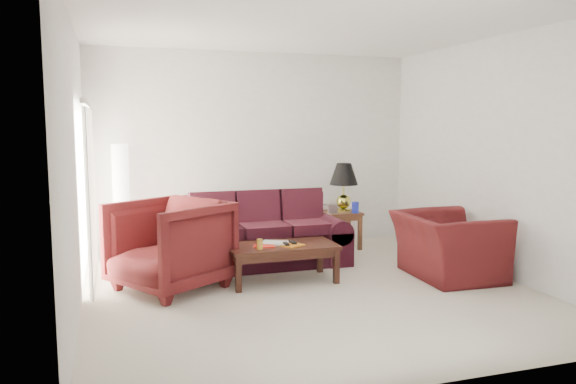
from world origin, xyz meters
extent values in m
plane|color=beige|center=(0.00, 0.00, 0.00)|extent=(5.00, 5.00, 0.00)
cube|color=silver|center=(-2.42, 1.30, 1.08)|extent=(0.10, 2.00, 2.16)
cube|color=black|center=(-0.92, 2.08, 0.72)|extent=(0.44, 0.33, 0.41)
cube|color=silver|center=(1.02, 1.83, 0.64)|extent=(0.14, 0.05, 0.14)
cylinder|color=#1B27B2|center=(1.36, 1.75, 0.66)|extent=(0.12, 0.12, 0.17)
cube|color=#B9BABE|center=(1.07, 2.18, 0.66)|extent=(0.17, 0.19, 0.05)
imported|color=#440F10|center=(-1.54, 0.54, 0.53)|extent=(1.58, 1.57, 1.05)
imported|color=#3F0E10|center=(1.83, 0.01, 0.40)|extent=(1.12, 1.27, 0.80)
cube|color=red|center=(-0.44, 0.41, 0.47)|extent=(0.29, 0.24, 0.01)
cube|color=white|center=(-0.27, 0.53, 0.47)|extent=(0.39, 0.36, 0.02)
cube|color=#C57017|center=(-0.10, 0.34, 0.47)|extent=(0.31, 0.28, 0.01)
cube|color=black|center=(-0.18, 0.36, 0.49)|extent=(0.06, 0.16, 0.02)
cube|color=black|center=(-0.07, 0.43, 0.49)|extent=(0.06, 0.19, 0.02)
cylinder|color=gold|center=(-0.53, 0.29, 0.52)|extent=(0.09, 0.09, 0.12)
camera|label=1|loc=(-2.17, -5.93, 1.92)|focal=35.00mm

